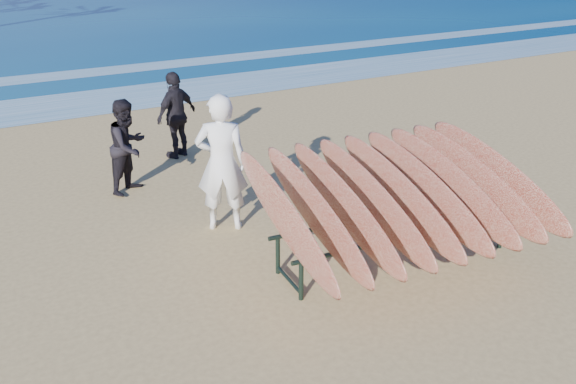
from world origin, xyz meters
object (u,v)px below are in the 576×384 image
object	(u,v)px
person_white	(222,163)
person_dark_a	(128,146)
person_dark_b	(176,115)
surfboard_rack	(398,194)

from	to	relation	value
person_white	person_dark_a	bearing A→B (deg)	-42.33
person_white	person_dark_b	distance (m)	3.19
person_white	person_dark_b	world-z (taller)	person_white
surfboard_rack	person_white	size ratio (longest dim) A/B	1.74
person_white	person_dark_b	xyz separation A→B (m)	(0.48, 3.15, -0.17)
person_dark_a	person_dark_b	bearing A→B (deg)	7.91
surfboard_rack	person_dark_a	world-z (taller)	person_dark_a
surfboard_rack	person_dark_a	distance (m)	4.51
person_white	person_dark_a	world-z (taller)	person_white
person_dark_a	person_dark_b	size ratio (longest dim) A/B	0.95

